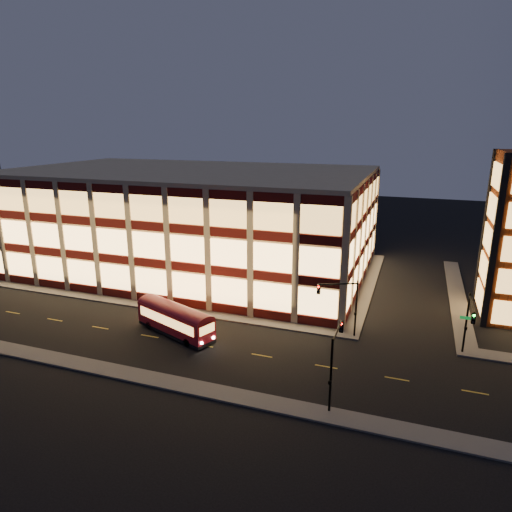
% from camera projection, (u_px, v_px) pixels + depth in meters
% --- Properties ---
extents(ground, '(200.00, 200.00, 0.00)m').
position_uv_depth(ground, '(148.00, 309.00, 52.76)').
color(ground, black).
rests_on(ground, ground).
extents(sidewalk_office_south, '(54.00, 2.00, 0.15)m').
position_uv_depth(sidewalk_office_south, '(131.00, 303.00, 54.62)').
color(sidewalk_office_south, '#514F4C').
rests_on(sidewalk_office_south, ground).
extents(sidewalk_office_east, '(2.00, 30.00, 0.15)m').
position_uv_depth(sidewalk_office_east, '(367.00, 285.00, 60.70)').
color(sidewalk_office_east, '#514F4C').
rests_on(sidewalk_office_east, ground).
extents(sidewalk_tower_west, '(2.00, 30.00, 0.15)m').
position_uv_depth(sidewalk_tower_west, '(457.00, 295.00, 57.15)').
color(sidewalk_tower_west, '#514F4C').
rests_on(sidewalk_tower_west, ground).
extents(sidewalk_near, '(100.00, 2.00, 0.15)m').
position_uv_depth(sidewalk_near, '(69.00, 361.00, 40.97)').
color(sidewalk_near, '#514F4C').
rests_on(sidewalk_near, ground).
extents(office_building, '(50.45, 30.45, 14.50)m').
position_uv_depth(office_building, '(191.00, 219.00, 67.02)').
color(office_building, tan).
rests_on(office_building, ground).
extents(traffic_signal_far, '(3.79, 1.87, 6.00)m').
position_uv_depth(traffic_signal_far, '(343.00, 299.00, 44.67)').
color(traffic_signal_far, black).
rests_on(traffic_signal_far, ground).
extents(traffic_signal_right, '(1.20, 4.37, 6.00)m').
position_uv_depth(traffic_signal_right, '(469.00, 318.00, 40.25)').
color(traffic_signal_right, black).
rests_on(traffic_signal_right, ground).
extents(traffic_signal_near, '(0.32, 4.45, 6.00)m').
position_uv_depth(traffic_signal_near, '(335.00, 353.00, 34.05)').
color(traffic_signal_near, black).
rests_on(traffic_signal_near, ground).
extents(trolley_bus, '(9.60, 5.62, 3.18)m').
position_uv_depth(trolley_bus, '(175.00, 318.00, 46.07)').
color(trolley_bus, maroon).
rests_on(trolley_bus, ground).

